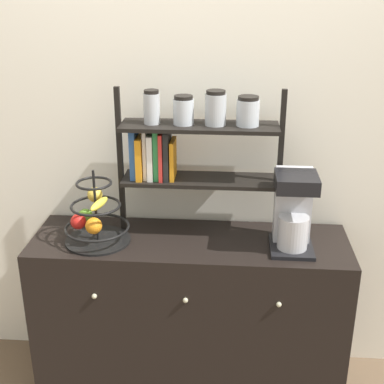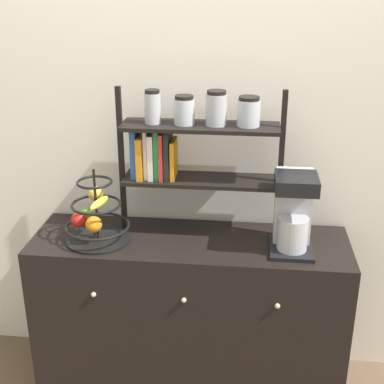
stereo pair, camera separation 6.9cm
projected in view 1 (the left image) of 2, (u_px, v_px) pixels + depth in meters
wall_back at (194, 127)px, 2.59m from camera, size 7.00×0.05×2.60m
sideboard at (190, 314)px, 2.67m from camera, size 1.50×0.47×0.82m
coffee_maker at (293, 210)px, 2.39m from camera, size 0.19×0.23×0.36m
fruit_stand at (94, 219)px, 2.46m from camera, size 0.30×0.30×0.35m
shelf_hutch at (185, 142)px, 2.44m from camera, size 0.77×0.20×0.70m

